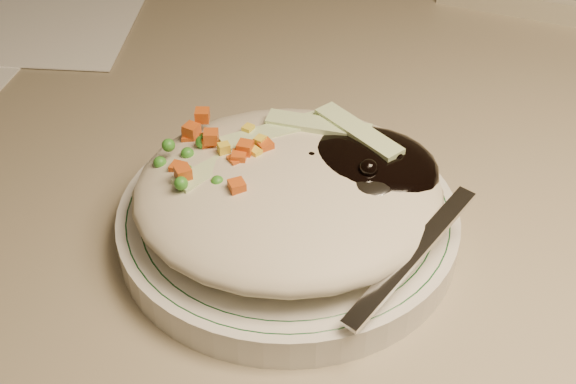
{
  "coord_description": "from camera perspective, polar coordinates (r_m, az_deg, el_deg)",
  "views": [
    {
      "loc": [
        -0.07,
        0.81,
        1.1
      ],
      "look_at": [
        -0.07,
        1.19,
        0.78
      ],
      "focal_mm": 50.0,
      "sensor_mm": 36.0,
      "label": 1
    }
  ],
  "objects": [
    {
      "name": "desk",
      "position": [
        0.8,
        5.0,
        -4.45
      ],
      "size": [
        1.4,
        0.7,
        0.74
      ],
      "color": "gray",
      "rests_on": "ground"
    },
    {
      "name": "plate",
      "position": [
        0.52,
        -0.0,
        -2.22
      ],
      "size": [
        0.22,
        0.22,
        0.02
      ],
      "primitive_type": "cylinder",
      "color": "silver",
      "rests_on": "desk"
    },
    {
      "name": "plate_rim",
      "position": [
        0.51,
        -0.0,
        -1.38
      ],
      "size": [
        0.21,
        0.21,
        0.0
      ],
      "color": "#144723",
      "rests_on": "plate"
    },
    {
      "name": "meal",
      "position": [
        0.5,
        0.49,
        0.44
      ],
      "size": [
        0.21,
        0.19,
        0.05
      ],
      "color": "beige",
      "rests_on": "plate"
    }
  ]
}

